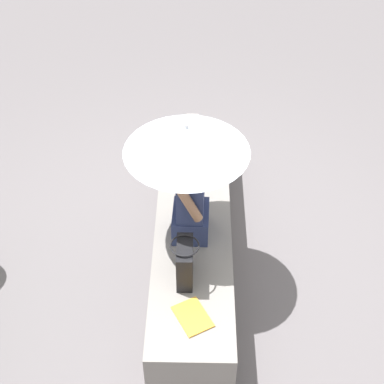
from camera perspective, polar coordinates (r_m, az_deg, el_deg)
ground_plane at (r=4.95m, az=0.12°, el=-6.61°), size 14.00×14.00×0.00m
stone_bench at (r=4.77m, az=0.12°, el=-4.68°), size 2.66×0.61×0.49m
person_seated at (r=4.22m, az=-0.13°, el=-0.31°), size 0.48×0.29×0.90m
parasol at (r=3.94m, az=-0.55°, el=5.37°), size 0.91×0.91×1.01m
handbag_black at (r=4.04m, az=-0.73°, el=-7.11°), size 0.28×0.21×0.35m
tote_bag_canvas at (r=5.19m, az=0.05°, el=5.87°), size 0.21×0.16×0.34m
shoulder_bag_spare at (r=4.98m, az=1.22°, el=3.79°), size 0.21×0.16×0.31m
magazine at (r=3.96m, az=0.05°, el=-12.52°), size 0.34×0.31×0.01m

